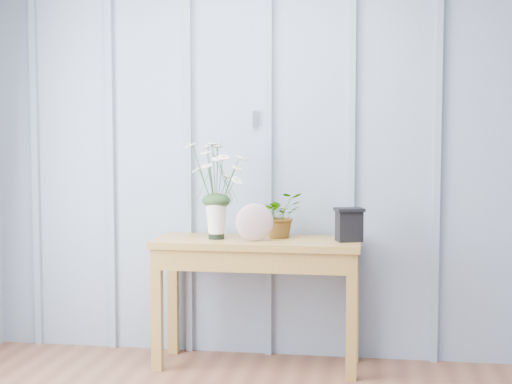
% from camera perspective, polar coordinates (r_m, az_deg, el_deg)
% --- Properties ---
extents(sideboard, '(1.20, 0.45, 0.75)m').
position_cam_1_polar(sideboard, '(4.58, 0.10, -4.88)').
color(sideboard, olive).
rests_on(sideboard, ground).
extents(daisy_vase, '(0.41, 0.31, 0.58)m').
position_cam_1_polar(daisy_vase, '(4.55, -2.91, 1.12)').
color(daisy_vase, black).
rests_on(daisy_vase, sideboard).
extents(spider_plant, '(0.32, 0.30, 0.27)m').
position_cam_1_polar(spider_plant, '(4.62, 1.81, -1.67)').
color(spider_plant, '#1D3A19').
rests_on(spider_plant, sideboard).
extents(felt_disc_vessel, '(0.23, 0.13, 0.22)m').
position_cam_1_polar(felt_disc_vessel, '(4.46, -0.10, -2.23)').
color(felt_disc_vessel, '#985B7A').
rests_on(felt_disc_vessel, sideboard).
extents(carved_box, '(0.19, 0.17, 0.19)m').
position_cam_1_polar(carved_box, '(4.50, 6.79, -2.35)').
color(carved_box, black).
rests_on(carved_box, sideboard).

